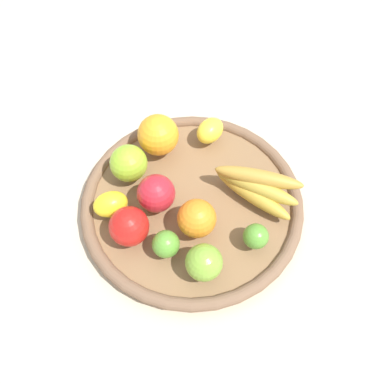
% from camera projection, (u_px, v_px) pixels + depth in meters
% --- Properties ---
extents(ground_plane, '(2.40, 2.40, 0.00)m').
position_uv_depth(ground_plane, '(192.00, 207.00, 0.79)').
color(ground_plane, '#C1B196').
rests_on(ground_plane, ground).
extents(basket, '(0.44, 0.44, 0.04)m').
position_uv_depth(basket, '(192.00, 202.00, 0.77)').
color(basket, brown).
rests_on(basket, ground_plane).
extents(apple_1, '(0.09, 0.09, 0.07)m').
position_uv_depth(apple_1, '(129.00, 226.00, 0.69)').
color(apple_1, red).
rests_on(apple_1, basket).
extents(orange_1, '(0.09, 0.09, 0.07)m').
position_uv_depth(orange_1, '(197.00, 218.00, 0.69)').
color(orange_1, orange).
rests_on(orange_1, basket).
extents(banana_bunch, '(0.17, 0.14, 0.06)m').
position_uv_depth(banana_bunch, '(256.00, 186.00, 0.74)').
color(banana_bunch, gold).
rests_on(banana_bunch, basket).
extents(lime_1, '(0.06, 0.06, 0.05)m').
position_uv_depth(lime_1, '(256.00, 236.00, 0.69)').
color(lime_1, '#559230').
rests_on(lime_1, basket).
extents(apple_0, '(0.07, 0.07, 0.07)m').
position_uv_depth(apple_0, '(156.00, 193.00, 0.72)').
color(apple_0, red).
rests_on(apple_0, basket).
extents(lime_0, '(0.05, 0.05, 0.05)m').
position_uv_depth(lime_0, '(166.00, 244.00, 0.68)').
color(lime_0, '#579631').
rests_on(lime_0, basket).
extents(orange_0, '(0.11, 0.11, 0.08)m').
position_uv_depth(orange_0, '(158.00, 135.00, 0.79)').
color(orange_0, orange).
rests_on(orange_0, basket).
extents(apple_3, '(0.07, 0.07, 0.06)m').
position_uv_depth(apple_3, '(204.00, 262.00, 0.65)').
color(apple_3, '#78A634').
rests_on(apple_3, basket).
extents(apple_2, '(0.08, 0.08, 0.07)m').
position_uv_depth(apple_2, '(129.00, 163.00, 0.76)').
color(apple_2, '#8EBC2B').
rests_on(apple_2, basket).
extents(lemon_1, '(0.06, 0.07, 0.05)m').
position_uv_depth(lemon_1, '(111.00, 204.00, 0.72)').
color(lemon_1, yellow).
rests_on(lemon_1, basket).
extents(lemon_0, '(0.07, 0.08, 0.05)m').
position_uv_depth(lemon_0, '(210.00, 131.00, 0.82)').
color(lemon_0, yellow).
rests_on(lemon_0, basket).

